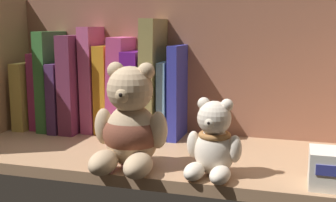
% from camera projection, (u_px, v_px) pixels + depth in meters
% --- Properties ---
extents(shelf_board, '(0.81, 0.30, 0.02)m').
position_uv_depth(shelf_board, '(172.00, 157.00, 0.81)').
color(shelf_board, '#A87F5B').
rests_on(shelf_board, ground).
extents(shelf_back_panel, '(0.83, 0.01, 0.32)m').
position_uv_depth(shelf_back_panel, '(192.00, 70.00, 0.94)').
color(shelf_back_panel, '#8E5A45').
rests_on(shelf_back_panel, ground).
extents(book_0, '(0.03, 0.14, 0.15)m').
position_uv_depth(book_0, '(33.00, 94.00, 1.01)').
color(book_0, tan).
rests_on(book_0, shelf_board).
extents(book_1, '(0.02, 0.10, 0.17)m').
position_uv_depth(book_1, '(45.00, 90.00, 1.00)').
color(book_1, '#AD336D').
rests_on(book_1, shelf_board).
extents(book_2, '(0.03, 0.14, 0.22)m').
position_uv_depth(book_2, '(56.00, 80.00, 0.99)').
color(book_2, '#387737').
rests_on(book_2, shelf_board).
extents(book_3, '(0.02, 0.15, 0.15)m').
position_uv_depth(book_3, '(67.00, 95.00, 0.99)').
color(book_3, '#4B2A5A').
rests_on(book_3, shelf_board).
extents(book_4, '(0.03, 0.15, 0.21)m').
position_uv_depth(book_4, '(80.00, 83.00, 0.97)').
color(book_4, '#6C2D4B').
rests_on(book_4, shelf_board).
extents(book_5, '(0.03, 0.09, 0.23)m').
position_uv_depth(book_5, '(94.00, 79.00, 0.96)').
color(book_5, '#C3568A').
rests_on(book_5, shelf_board).
extents(book_6, '(0.03, 0.09, 0.19)m').
position_uv_depth(book_6, '(107.00, 89.00, 0.96)').
color(book_6, orange).
rests_on(book_6, shelf_board).
extents(book_7, '(0.04, 0.10, 0.21)m').
position_uv_depth(book_7, '(122.00, 85.00, 0.95)').
color(book_7, '#C14480').
rests_on(book_7, shelf_board).
extents(book_8, '(0.04, 0.13, 0.18)m').
position_uv_depth(book_8, '(139.00, 93.00, 0.94)').
color(book_8, '#601882').
rests_on(book_8, shelf_board).
extents(book_9, '(0.04, 0.13, 0.25)m').
position_uv_depth(book_9, '(155.00, 78.00, 0.92)').
color(book_9, olive).
rests_on(book_9, shelf_board).
extents(book_10, '(0.02, 0.11, 0.16)m').
position_uv_depth(book_10, '(168.00, 99.00, 0.92)').
color(book_10, '#6A9DCD').
rests_on(book_10, shelf_board).
extents(book_11, '(0.02, 0.11, 0.19)m').
position_uv_depth(book_11, '(179.00, 91.00, 0.91)').
color(book_11, '#2F34A6').
rests_on(book_11, shelf_board).
extents(teddy_bear_larger, '(0.13, 0.13, 0.18)m').
position_uv_depth(teddy_bear_larger, '(130.00, 127.00, 0.71)').
color(teddy_bear_larger, tan).
rests_on(teddy_bear_larger, shelf_board).
extents(teddy_bear_smaller, '(0.09, 0.09, 0.12)m').
position_uv_depth(teddy_bear_smaller, '(213.00, 143.00, 0.67)').
color(teddy_bear_smaller, beige).
rests_on(teddy_bear_smaller, shelf_board).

